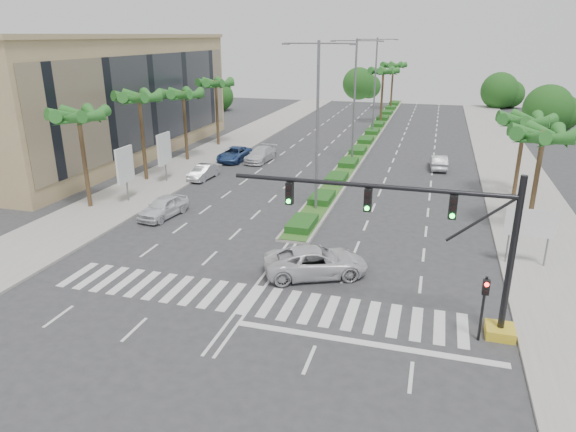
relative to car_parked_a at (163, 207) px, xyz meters
The scene contains 28 objects.
ground 14.10m from the car_parked_a, 43.77° to the right, with size 160.00×160.00×0.00m, color #333335.
footpath_right 27.37m from the car_parked_a, 22.02° to the left, with size 6.00×120.00×0.15m, color gray.
footpath_left 11.45m from the car_parked_a, 116.12° to the left, with size 6.00×120.00×0.15m, color gray.
median 36.70m from the car_parked_a, 73.91° to the left, with size 2.20×75.00×0.20m, color gray.
median_grass 36.70m from the car_parked_a, 73.91° to the left, with size 1.80×75.00×0.04m, color #234F1B.
building 23.29m from the car_parked_a, 134.24° to the left, with size 12.00×36.00×12.00m, color tan.
signal_gantry 21.91m from the car_parked_a, 26.62° to the right, with size 12.60×1.20×7.20m.
pedestrian_signal 23.27m from the car_parked_a, 26.64° to the right, with size 0.28×0.36×3.00m.
direction_sign 23.79m from the car_parked_a, ahead, with size 2.70×0.11×3.40m.
billboard_near 5.36m from the car_parked_a, 152.46° to the left, with size 0.18×2.10×4.35m.
billboard_far 9.58m from the car_parked_a, 117.67° to the left, with size 0.18×2.10×4.35m.
palm_left_near 8.69m from the car_parked_a, behind, with size 4.57×4.68×7.55m.
palm_left_mid 12.18m from the car_parked_a, 127.47° to the left, with size 4.57×4.68×7.95m.
palm_left_far 18.37m from the car_parked_a, 111.28° to the left, with size 4.57×4.68×7.35m.
palm_left_end 25.81m from the car_parked_a, 104.63° to the left, with size 4.57×4.68×7.75m.
palm_right_near 25.62m from the car_parked_a, ahead, with size 4.57×4.68×7.05m.
palm_right_far 28.03m from the car_parked_a, 26.42° to the left, with size 4.57×4.68×6.75m.
palm_median_a 46.83m from the car_parked_a, 77.34° to the left, with size 4.57×4.68×8.05m.
palm_median_b 61.45m from the car_parked_a, 80.42° to the left, with size 4.57×4.68×8.05m.
streetlight_near 12.58m from the car_parked_a, 22.73° to the left, with size 5.10×0.25×12.00m.
streetlight_mid 23.46m from the car_parked_a, 63.35° to the left, with size 5.10×0.25×12.00m.
streetlight_far 38.14m from the car_parked_a, 74.33° to the left, with size 5.10×0.25×12.00m.
car_parked_a is the anchor object (origin of this frame).
car_parked_b 10.30m from the car_parked_a, 99.12° to the left, with size 1.37×3.92×1.29m, color #B4B4B9.
car_parked_c 17.62m from the car_parked_a, 95.31° to the left, with size 2.32×5.02×1.40m, color navy.
car_parked_d 18.09m from the car_parked_a, 86.60° to the left, with size 2.03×4.99×1.45m, color silver.
car_crossing 14.03m from the car_parked_a, 25.91° to the right, with size 2.59×5.62×1.56m, color silver.
car_right 27.28m from the car_parked_a, 46.82° to the left, with size 1.49×4.26×1.40m, color #AFAEB3.
Camera 1 is at (8.07, -21.05, 12.35)m, focal length 32.00 mm.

